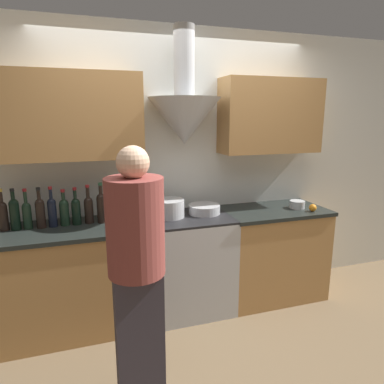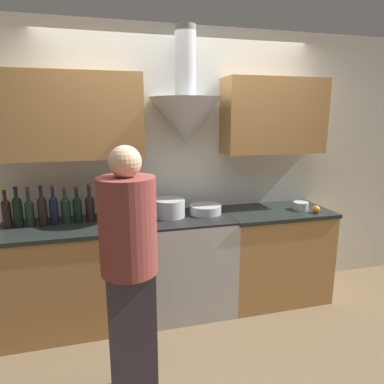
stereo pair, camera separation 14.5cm
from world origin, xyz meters
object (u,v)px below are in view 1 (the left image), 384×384
at_px(wine_bottle_1, 15,212).
at_px(wine_bottle_9, 113,206).
at_px(wine_bottle_6, 76,210).
at_px(wine_bottle_8, 101,206).
at_px(stock_pot, 169,208).
at_px(saucepan, 297,204).
at_px(mixing_bowl, 204,209).
at_px(orange_fruit, 313,208).
at_px(wine_bottle_2, 27,213).
at_px(stove_range, 189,263).
at_px(wine_bottle_7, 89,208).
at_px(wine_bottle_0, 3,214).
at_px(person_foreground_left, 137,268).
at_px(wine_bottle_5, 64,211).
at_px(wine_bottle_3, 40,211).
at_px(wine_bottle_4, 52,211).

xyz_separation_m(wine_bottle_1, wine_bottle_9, (0.76, -0.02, -0.00)).
bearing_deg(wine_bottle_6, wine_bottle_8, -2.54).
distance_m(wine_bottle_8, stock_pot, 0.59).
xyz_separation_m(wine_bottle_6, saucepan, (2.07, -0.12, -0.09)).
xyz_separation_m(wine_bottle_1, mixing_bowl, (1.60, -0.02, -0.10)).
height_order(wine_bottle_8, orange_fruit, wine_bottle_8).
bearing_deg(mixing_bowl, orange_fruit, -13.93).
distance_m(wine_bottle_6, wine_bottle_9, 0.30).
bearing_deg(wine_bottle_2, wine_bottle_1, -179.39).
xyz_separation_m(stove_range, orange_fruit, (1.18, -0.19, 0.49)).
relative_size(stock_pot, saucepan, 1.90).
xyz_separation_m(wine_bottle_7, wine_bottle_9, (0.20, -0.02, 0.01)).
height_order(stove_range, wine_bottle_6, wine_bottle_6).
xyz_separation_m(wine_bottle_0, wine_bottle_9, (0.85, -0.02, 0.00)).
xyz_separation_m(wine_bottle_2, person_foreground_left, (0.73, -0.99, -0.13)).
relative_size(wine_bottle_7, orange_fruit, 4.69).
bearing_deg(mixing_bowl, wine_bottle_5, 178.87).
bearing_deg(mixing_bowl, stock_pot, -178.24).
xyz_separation_m(wine_bottle_7, mixing_bowl, (1.03, -0.03, -0.09)).
height_order(wine_bottle_6, mixing_bowl, wine_bottle_6).
relative_size(wine_bottle_1, wine_bottle_8, 0.97).
xyz_separation_m(wine_bottle_2, wine_bottle_3, (0.10, -0.01, 0.01)).
height_order(wine_bottle_1, wine_bottle_8, wine_bottle_8).
xyz_separation_m(wine_bottle_6, mixing_bowl, (1.13, -0.01, -0.09)).
xyz_separation_m(wine_bottle_5, orange_fruit, (2.24, -0.27, -0.09)).
distance_m(wine_bottle_9, saucepan, 1.77).
bearing_deg(wine_bottle_6, wine_bottle_5, 173.26).
relative_size(wine_bottle_0, saucepan, 2.33).
bearing_deg(wine_bottle_4, stove_range, -3.46).
xyz_separation_m(wine_bottle_7, saucepan, (1.97, -0.13, -0.09)).
xyz_separation_m(wine_bottle_8, mixing_bowl, (0.93, -0.00, -0.10)).
distance_m(wine_bottle_4, wine_bottle_6, 0.19).
bearing_deg(wine_bottle_3, stove_range, -2.91).
relative_size(wine_bottle_7, stock_pot, 1.19).
relative_size(wine_bottle_0, person_foreground_left, 0.21).
distance_m(wine_bottle_3, mixing_bowl, 1.41).
height_order(wine_bottle_3, wine_bottle_6, wine_bottle_3).
xyz_separation_m(wine_bottle_0, wine_bottle_3, (0.27, -0.02, 0.00)).
distance_m(wine_bottle_0, wine_bottle_2, 0.17).
xyz_separation_m(orange_fruit, person_foreground_left, (-1.79, -0.72, -0.04)).
bearing_deg(saucepan, orange_fruit, -63.47).
relative_size(stove_range, wine_bottle_3, 2.70).
bearing_deg(wine_bottle_1, mixing_bowl, -0.72).
distance_m(wine_bottle_0, wine_bottle_8, 0.75).
xyz_separation_m(wine_bottle_1, wine_bottle_2, (0.09, 0.00, -0.02)).
distance_m(wine_bottle_3, wine_bottle_8, 0.48).
height_order(wine_bottle_7, stock_pot, wine_bottle_7).
xyz_separation_m(stock_pot, mixing_bowl, (0.34, 0.01, -0.04)).
xyz_separation_m(wine_bottle_7, wine_bottle_8, (0.10, -0.02, 0.01)).
distance_m(wine_bottle_5, orange_fruit, 2.25).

